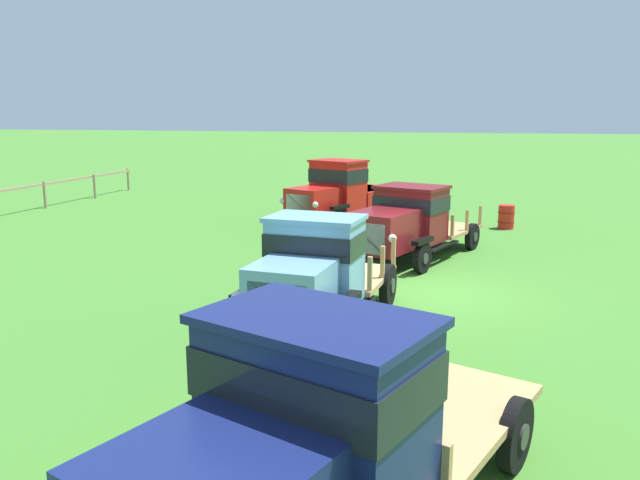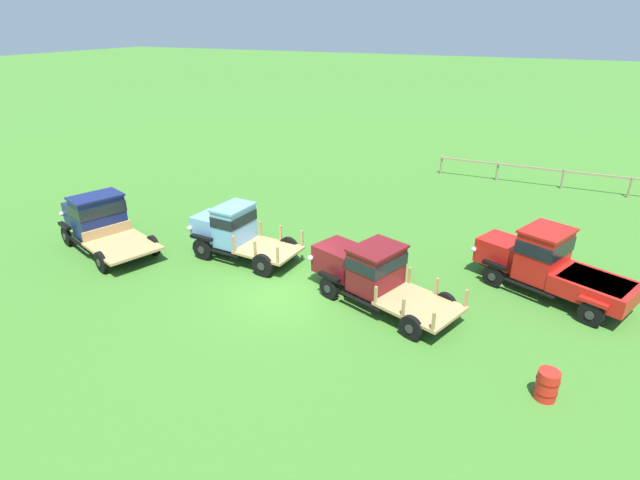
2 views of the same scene
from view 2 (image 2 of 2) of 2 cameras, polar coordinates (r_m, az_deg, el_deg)
The scene contains 7 objects.
ground_plane at distance 17.52m, azimuth -4.30°, elevation -6.06°, with size 240.00×240.00×0.00m, color #3D7528.
paddock_fence at distance 30.97m, azimuth 25.83°, elevation 6.78°, with size 13.44×0.39×1.13m.
vintage_truck_foreground_near at distance 22.57m, azimuth -24.01°, elevation 2.20°, with size 5.72×3.77×2.22m.
vintage_truck_second_in_line at distance 19.99m, azimuth -9.97°, elevation 1.17°, with size 4.66×2.27×2.13m.
vintage_truck_midrow_center at distance 16.77m, azimuth 5.55°, elevation -3.40°, with size 5.66×3.46×2.01m.
vintage_truck_far_side at distance 18.71m, azimuth 24.62°, elevation -2.40°, with size 5.50×3.61×2.29m.
oil_drum_beside_row at distance 14.12m, azimuth 24.51°, elevation -14.84°, with size 0.57×0.57×0.82m.
Camera 2 is at (7.57, -13.13, 8.79)m, focal length 28.00 mm.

